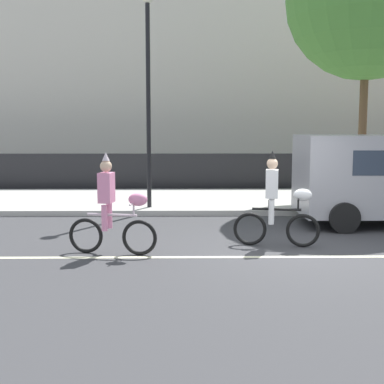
% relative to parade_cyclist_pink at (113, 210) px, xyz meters
% --- Properties ---
extents(ground_plane, '(80.00, 80.00, 0.00)m').
position_rel_parade_cyclist_pink_xyz_m(ground_plane, '(3.58, 0.23, -0.84)').
color(ground_plane, '#38383A').
extents(road_centre_line, '(36.00, 0.14, 0.01)m').
position_rel_parade_cyclist_pink_xyz_m(road_centre_line, '(3.58, -0.27, -0.84)').
color(road_centre_line, beige).
rests_on(road_centre_line, ground).
extents(sidewalk_curb, '(60.00, 5.00, 0.15)m').
position_rel_parade_cyclist_pink_xyz_m(sidewalk_curb, '(3.58, 6.73, -0.77)').
color(sidewalk_curb, '#ADAAA3').
rests_on(sidewalk_curb, ground).
extents(fence_line, '(40.00, 0.08, 1.40)m').
position_rel_parade_cyclist_pink_xyz_m(fence_line, '(3.58, 9.63, -0.14)').
color(fence_line, black).
rests_on(fence_line, ground).
extents(building_backdrop, '(28.00, 8.00, 7.90)m').
position_rel_parade_cyclist_pink_xyz_m(building_backdrop, '(5.18, 18.23, 3.11)').
color(building_backdrop, beige).
rests_on(building_backdrop, ground).
extents(parade_cyclist_pink, '(1.70, 0.54, 1.92)m').
position_rel_parade_cyclist_pink_xyz_m(parade_cyclist_pink, '(0.00, 0.00, 0.00)').
color(parade_cyclist_pink, black).
rests_on(parade_cyclist_pink, ground).
extents(parade_cyclist_zebra, '(1.70, 0.53, 1.92)m').
position_rel_parade_cyclist_pink_xyz_m(parade_cyclist_zebra, '(3.19, 0.63, 0.00)').
color(parade_cyclist_zebra, black).
rests_on(parade_cyclist_zebra, ground).
extents(street_lamp_post, '(0.36, 0.36, 5.86)m').
position_rel_parade_cyclist_pink_xyz_m(street_lamp_post, '(0.35, 4.89, 3.15)').
color(street_lamp_post, black).
rests_on(street_lamp_post, sidewalk_curb).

